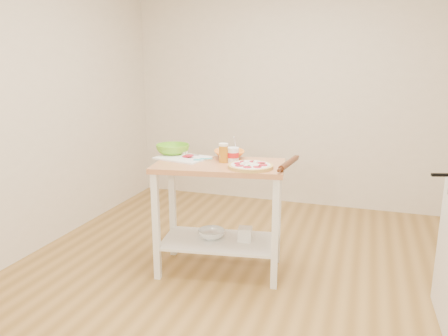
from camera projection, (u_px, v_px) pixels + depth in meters
room_shell at (248, 110)px, 2.94m from camera, size 4.04×4.54×2.74m
prep_island at (220, 195)px, 3.45m from camera, size 1.07×0.69×0.90m
pizza at (250, 166)px, 3.24m from camera, size 0.34×0.34×0.05m
cutting_board at (183, 157)px, 3.56m from camera, size 0.46×0.39×0.04m
spatula at (202, 159)px, 3.46m from camera, size 0.14×0.10×0.01m
knife at (180, 154)px, 3.66m from camera, size 0.27×0.03×0.01m
orange_bowl at (229, 154)px, 3.58m from camera, size 0.32×0.32×0.06m
green_bowl at (173, 150)px, 3.70m from camera, size 0.30×0.30×0.09m
beer_pint at (223, 153)px, 3.41m from camera, size 0.08×0.08×0.15m
yogurt_tub at (233, 155)px, 3.43m from camera, size 0.10×0.10×0.20m
rolling_pin at (289, 163)px, 3.28m from camera, size 0.09×0.40×0.05m
shelf_glass_bowl at (211, 234)px, 3.58m from camera, size 0.28×0.28×0.07m
shelf_bin at (245, 234)px, 3.53m from camera, size 0.12×0.12×0.11m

